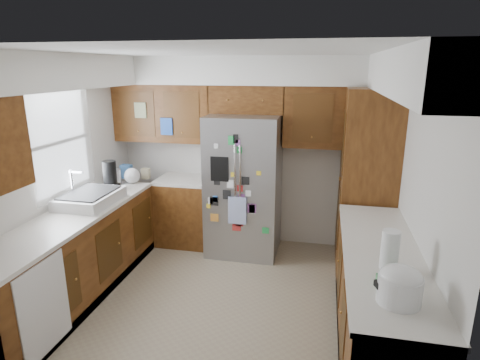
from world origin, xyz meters
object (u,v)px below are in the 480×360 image
Objects in this scene: pantry at (367,180)px; fridge at (244,185)px; rice_cooker at (400,284)px; paper_towel at (390,250)px.

fridge is at bearing 177.94° from pantry.
paper_towel is at bearing 89.75° from rice_cooker.
pantry reaches higher than rice_cooker.
fridge is at bearing 127.53° from paper_towel.
paper_towel is at bearing -89.96° from pantry.
pantry reaches higher than paper_towel.
fridge reaches higher than paper_towel.
rice_cooker is (-0.00, -2.37, -0.03)m from pantry.
pantry is 7.27× the size of paper_towel.
fridge is 6.09× the size of paper_towel.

